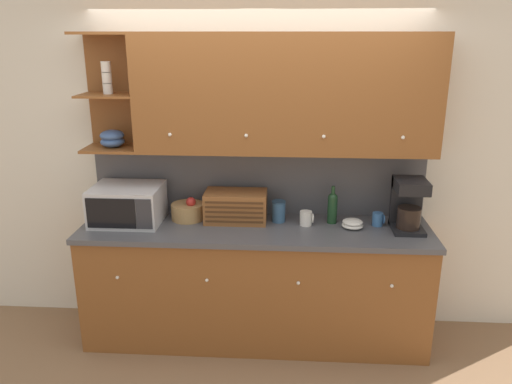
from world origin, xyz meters
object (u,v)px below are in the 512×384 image
bread_box (236,206)px  coffee_maker (408,204)px  storage_canister (279,211)px  bowl_stack_on_counter (353,224)px  mug_blue_second (306,218)px  microwave (128,204)px  fruit_basket (188,211)px  mug (378,219)px  wine_bottle (332,206)px

bread_box → coffee_maker: bearing=-4.0°
storage_canister → bowl_stack_on_counter: size_ratio=1.05×
mug_blue_second → bowl_stack_on_counter: (0.34, -0.04, -0.02)m
bread_box → mug_blue_second: bread_box is taller
microwave → bowl_stack_on_counter: microwave is taller
microwave → fruit_basket: (0.45, 0.09, -0.08)m
fruit_basket → storage_canister: fruit_basket is taller
microwave → mug_blue_second: microwave is taller
fruit_basket → bowl_stack_on_counter: fruit_basket is taller
bread_box → mug: size_ratio=4.64×
wine_bottle → mug: bearing=-6.3°
fruit_basket → mug: bearing=-1.8°
storage_canister → fruit_basket: bearing=179.2°
wine_bottle → storage_canister: bearing=-180.0°
fruit_basket → bread_box: bearing=-2.2°
microwave → coffee_maker: bearing=-0.5°
storage_canister → wine_bottle: bearing=0.0°
microwave → storage_canister: (1.15, 0.08, -0.06)m
wine_bottle → bowl_stack_on_counter: 0.20m
storage_canister → wine_bottle: 0.41m
wine_bottle → mug: size_ratio=2.88×
wine_bottle → coffee_maker: size_ratio=0.75×
bread_box → fruit_basket: bearing=177.8°
bread_box → mug_blue_second: 0.55m
fruit_basket → storage_canister: (0.71, -0.01, 0.02)m
bowl_stack_on_counter → fruit_basket: bearing=175.1°
mug → storage_canister: bearing=177.1°
bread_box → bowl_stack_on_counter: (0.88, -0.09, -0.08)m
storage_canister → mug_blue_second: (0.21, -0.06, -0.03)m
microwave → bowl_stack_on_counter: size_ratio=3.25×
fruit_basket → mug_blue_second: bearing=-4.4°
fruit_basket → mug: (1.46, -0.05, -0.02)m
storage_canister → wine_bottle: wine_bottle is taller
microwave → mug: microwave is taller
bread_box → mug: bearing=-1.7°
storage_canister → wine_bottle: (0.41, 0.00, 0.05)m
fruit_basket → wine_bottle: bearing=-0.5°
bread_box → wine_bottle: size_ratio=1.61×
fruit_basket → wine_bottle: 1.12m
mug_blue_second → mug: mug_blue_second is taller
bread_box → storage_canister: size_ratio=2.83×
bowl_stack_on_counter → storage_canister: bearing=169.8°
microwave → bowl_stack_on_counter: (1.71, -0.02, -0.11)m
microwave → fruit_basket: bearing=10.9°
microwave → storage_canister: 1.16m
bread_box → coffee_maker: coffee_maker is taller
fruit_basket → storage_canister: bearing=-0.8°
mug_blue_second → mug: (0.54, 0.02, -0.00)m
bread_box → mug_blue_second: size_ratio=4.34×
bowl_stack_on_counter → bread_box: bearing=173.9°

